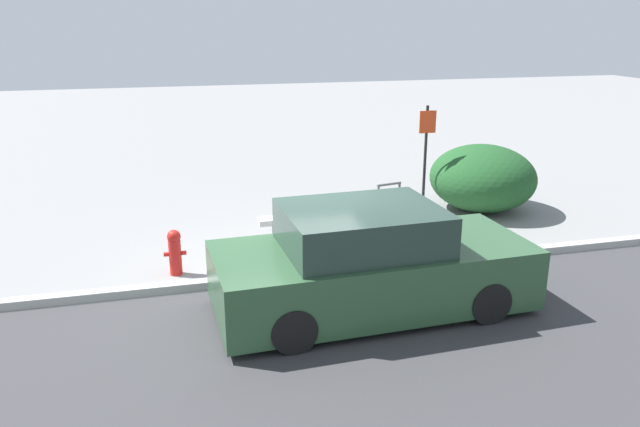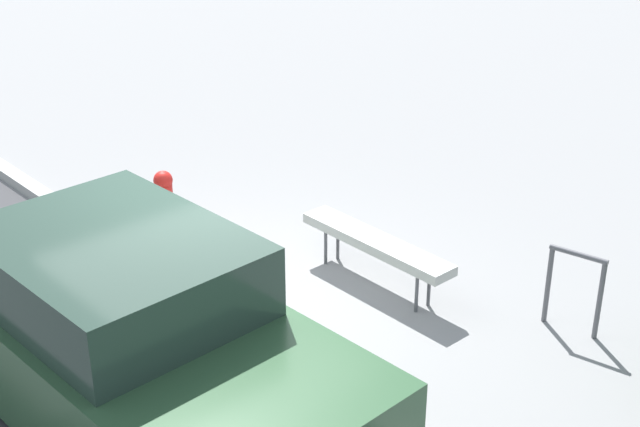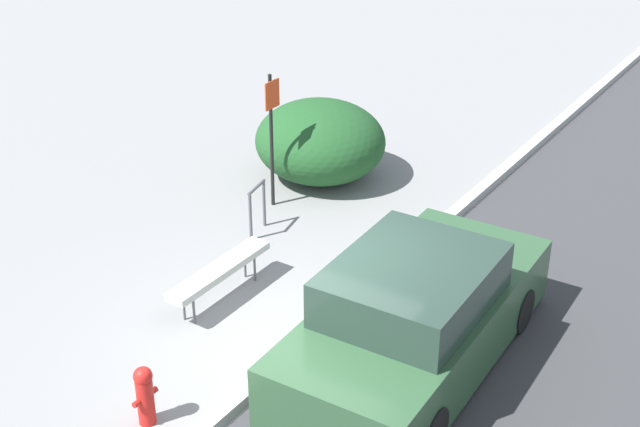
% 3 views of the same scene
% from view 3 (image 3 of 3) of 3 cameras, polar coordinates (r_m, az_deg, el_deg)
% --- Properties ---
extents(ground_plane, '(60.00, 60.00, 0.00)m').
position_cam_3_polar(ground_plane, '(11.40, -1.87, -9.28)').
color(ground_plane, gray).
extents(curb, '(60.00, 0.20, 0.13)m').
position_cam_3_polar(curb, '(11.37, -1.88, -9.02)').
color(curb, '#A8A8A3').
rests_on(curb, ground_plane).
extents(bench, '(1.89, 0.33, 0.53)m').
position_cam_3_polar(bench, '(12.36, -6.45, -3.66)').
color(bench, '#515156').
rests_on(bench, ground_plane).
extents(bike_rack, '(0.55, 0.16, 0.83)m').
position_cam_3_polar(bike_rack, '(14.01, -4.04, 0.60)').
color(bike_rack, '#515156').
rests_on(bike_rack, ground_plane).
extents(sign_post, '(0.36, 0.08, 2.30)m').
position_cam_3_polar(sign_post, '(14.53, -3.11, 5.45)').
color(sign_post, black).
rests_on(sign_post, ground_plane).
extents(fire_hydrant, '(0.36, 0.22, 0.77)m').
position_cam_3_polar(fire_hydrant, '(10.39, -11.15, -11.25)').
color(fire_hydrant, red).
rests_on(fire_hydrant, ground_plane).
extents(shrub_hedge, '(2.24, 2.33, 1.42)m').
position_cam_3_polar(shrub_hedge, '(15.76, 0.01, 4.65)').
color(shrub_hedge, '#1E4C23').
rests_on(shrub_hedge, ground_plane).
extents(parked_car_near, '(4.53, 2.02, 1.54)m').
position_cam_3_polar(parked_car_near, '(10.97, 6.10, -6.69)').
color(parked_car_near, black).
rests_on(parked_car_near, ground_plane).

